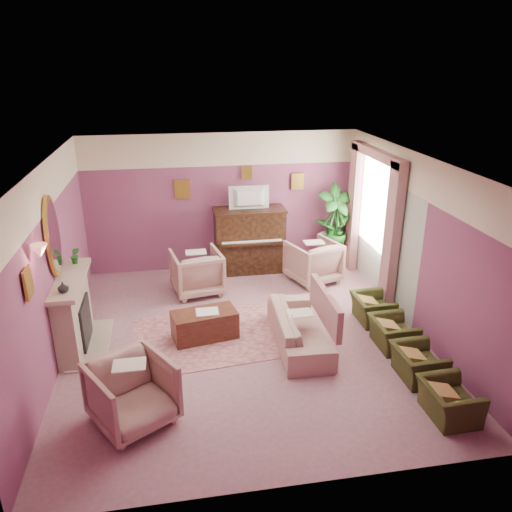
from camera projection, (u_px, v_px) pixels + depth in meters
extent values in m
cube|color=#986872|center=(245.00, 338.00, 7.93)|extent=(5.50, 6.00, 0.01)
cube|color=white|center=(243.00, 162.00, 6.89)|extent=(5.50, 6.00, 0.01)
cube|color=#66355B|center=(223.00, 202.00, 10.16)|extent=(5.50, 0.02, 2.80)
cube|color=#66355B|center=(292.00, 373.00, 4.67)|extent=(5.50, 0.02, 2.80)
cube|color=#66355B|center=(50.00, 268.00, 6.98)|extent=(0.02, 6.00, 2.80)
cube|color=#66355B|center=(417.00, 245.00, 7.85)|extent=(0.02, 6.00, 2.80)
cube|color=beige|center=(221.00, 149.00, 9.75)|extent=(5.50, 0.01, 0.65)
cube|color=#ACB5A3|center=(381.00, 237.00, 9.15)|extent=(0.01, 3.00, 2.15)
cube|color=tan|center=(73.00, 314.00, 7.50)|extent=(0.30, 1.40, 1.10)
cube|color=black|center=(81.00, 323.00, 7.58)|extent=(0.18, 0.72, 0.68)
cube|color=#FF4920|center=(85.00, 333.00, 7.65)|extent=(0.06, 0.54, 0.10)
cube|color=tan|center=(70.00, 280.00, 7.30)|extent=(0.40, 1.55, 0.07)
cube|color=tan|center=(91.00, 344.00, 7.74)|extent=(0.55, 1.50, 0.02)
ellipsoid|color=gold|center=(53.00, 237.00, 7.02)|extent=(0.04, 0.72, 1.20)
ellipsoid|color=white|center=(55.00, 237.00, 7.03)|extent=(0.01, 0.60, 1.06)
cone|color=#F88D74|center=(40.00, 251.00, 6.01)|extent=(0.20, 0.20, 0.16)
cube|color=black|center=(249.00, 241.00, 10.22)|extent=(1.40, 0.60, 1.30)
cube|color=black|center=(252.00, 243.00, 9.88)|extent=(1.30, 0.12, 0.06)
cube|color=white|center=(252.00, 242.00, 9.86)|extent=(1.20, 0.08, 0.02)
cube|color=black|center=(249.00, 210.00, 9.98)|extent=(1.45, 0.65, 0.04)
imported|color=black|center=(250.00, 196.00, 9.83)|extent=(0.80, 0.12, 0.48)
cube|color=gold|center=(182.00, 189.00, 9.88)|extent=(0.30, 0.03, 0.38)
cube|color=gold|center=(297.00, 182.00, 10.23)|extent=(0.26, 0.03, 0.34)
cube|color=gold|center=(247.00, 173.00, 9.98)|extent=(0.22, 0.03, 0.26)
cube|color=gold|center=(28.00, 283.00, 5.77)|extent=(0.03, 0.28, 0.36)
cube|color=white|center=(377.00, 201.00, 9.15)|extent=(0.03, 1.40, 1.80)
cube|color=#9D6468|center=(392.00, 238.00, 8.44)|extent=(0.16, 0.34, 2.60)
cube|color=#9D6468|center=(354.00, 208.00, 10.12)|extent=(0.16, 0.34, 2.60)
cube|color=#9D6468|center=(377.00, 154.00, 8.81)|extent=(0.16, 2.20, 0.16)
imported|color=#1A5719|center=(75.00, 255.00, 7.74)|extent=(0.16, 0.16, 0.28)
imported|color=beige|center=(63.00, 287.00, 6.80)|extent=(0.16, 0.16, 0.16)
cube|color=#A76566|center=(215.00, 336.00, 7.98)|extent=(2.67, 2.05, 0.01)
cube|color=#4B2417|center=(205.00, 325.00, 7.87)|extent=(1.08, 0.68, 0.45)
cube|color=white|center=(207.00, 312.00, 7.79)|extent=(0.35, 0.28, 0.01)
imported|color=tan|center=(299.00, 322.00, 7.65)|extent=(0.62, 1.85, 0.75)
cube|color=#9D6468|center=(325.00, 307.00, 7.63)|extent=(0.09, 1.40, 0.51)
imported|color=tan|center=(197.00, 270.00, 9.32)|extent=(0.88, 0.88, 0.91)
imported|color=tan|center=(313.00, 259.00, 9.80)|extent=(0.88, 0.88, 0.91)
imported|color=tan|center=(132.00, 390.00, 5.95)|extent=(0.88, 0.88, 0.91)
imported|color=#373B18|center=(450.00, 396.00, 6.09)|extent=(0.49, 0.70, 0.60)
imported|color=#373B18|center=(418.00, 359.00, 6.84)|extent=(0.49, 0.70, 0.60)
imported|color=#373B18|center=(393.00, 329.00, 7.59)|extent=(0.49, 0.70, 0.60)
imported|color=#373B18|center=(373.00, 305.00, 8.34)|extent=(0.49, 0.70, 0.60)
cylinder|color=beige|center=(331.00, 250.00, 10.57)|extent=(0.52, 0.52, 0.70)
imported|color=#1A5719|center=(332.00, 227.00, 10.38)|extent=(0.30, 0.30, 0.34)
imported|color=#1A5719|center=(339.00, 229.00, 10.32)|extent=(0.16, 0.16, 0.28)
cylinder|color=#9F614D|center=(333.00, 260.00, 10.55)|extent=(0.34, 0.34, 0.34)
imported|color=#1A5719|center=(335.00, 219.00, 10.22)|extent=(0.76, 0.76, 1.44)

